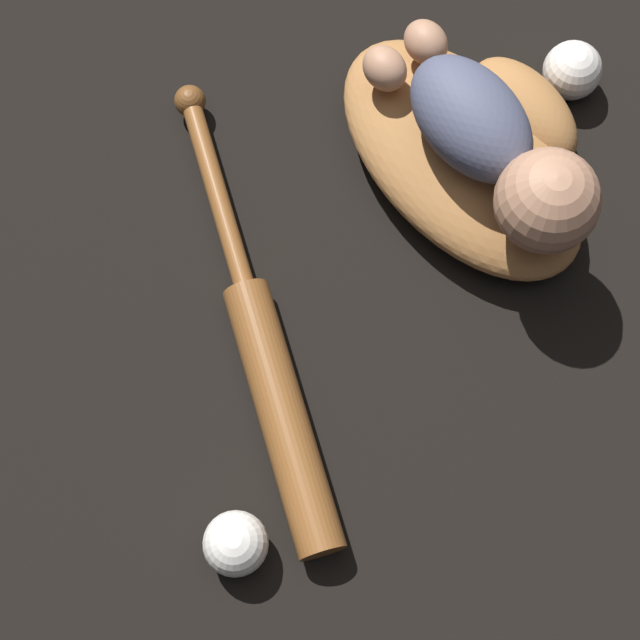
# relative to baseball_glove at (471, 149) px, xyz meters

# --- Properties ---
(ground_plane) EXTENTS (6.00, 6.00, 0.00)m
(ground_plane) POSITION_rel_baseball_glove_xyz_m (-0.03, -0.07, -0.04)
(ground_plane) COLOR black
(baseball_glove) EXTENTS (0.41, 0.30, 0.09)m
(baseball_glove) POSITION_rel_baseball_glove_xyz_m (0.00, 0.00, 0.00)
(baseball_glove) COLOR #A8703D
(baseball_glove) RESTS_ON ground
(baby_figure) EXTENTS (0.35, 0.15, 0.12)m
(baby_figure) POSITION_rel_baseball_glove_xyz_m (0.05, -0.01, 0.10)
(baby_figure) COLOR #4C516B
(baby_figure) RESTS_ON baseball_glove
(baseball_bat) EXTENTS (0.60, 0.17, 0.06)m
(baseball_bat) POSITION_rel_baseball_glove_xyz_m (0.12, -0.35, -0.02)
(baseball_bat) COLOR brown
(baseball_bat) RESTS_ON ground
(baseball) EXTENTS (0.07, 0.07, 0.07)m
(baseball) POSITION_rel_baseball_glove_xyz_m (0.28, -0.48, -0.01)
(baseball) COLOR white
(baseball) RESTS_ON ground
(baseball_spare) EXTENTS (0.08, 0.08, 0.08)m
(baseball_spare) POSITION_rel_baseball_glove_xyz_m (-0.04, 0.17, -0.01)
(baseball_spare) COLOR white
(baseball_spare) RESTS_ON ground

